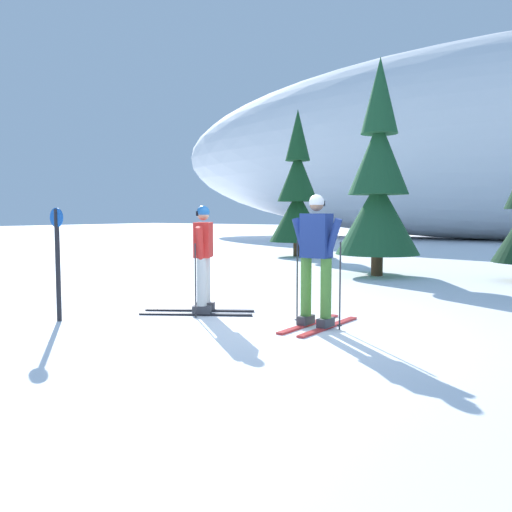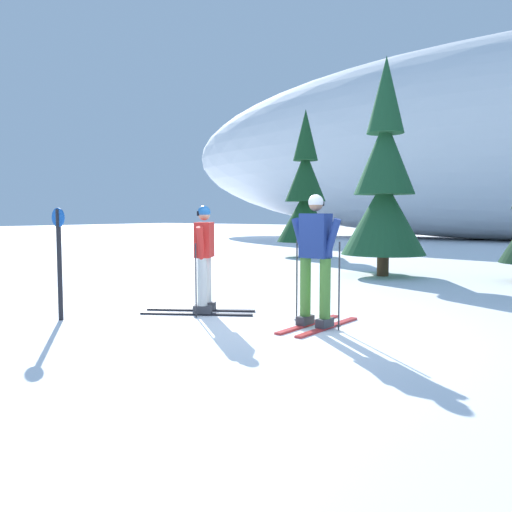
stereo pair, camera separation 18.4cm
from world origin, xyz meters
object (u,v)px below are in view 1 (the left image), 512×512
object	(u,v)px
trail_marker_post	(58,258)
pine_tree_left	(378,186)
pine_tree_far_left	(297,195)
skier_red_jacket	(203,257)
skier_navy_jacket	(316,258)

from	to	relation	value
trail_marker_post	pine_tree_left	bearing A→B (deg)	77.36
pine_tree_far_left	trail_marker_post	size ratio (longest dim) A/B	3.24
trail_marker_post	pine_tree_far_left	bearing A→B (deg)	103.13
pine_tree_left	trail_marker_post	size ratio (longest dim) A/B	3.28
skier_red_jacket	pine_tree_far_left	world-z (taller)	pine_tree_far_left
skier_red_jacket	pine_tree_far_left	size ratio (longest dim) A/B	0.33
skier_navy_jacket	pine_tree_left	world-z (taller)	pine_tree_left
skier_red_jacket	trail_marker_post	world-z (taller)	skier_red_jacket
skier_red_jacket	pine_tree_left	xyz separation A→B (m)	(0.43, 6.46, 1.39)
skier_red_jacket	skier_navy_jacket	world-z (taller)	skier_navy_jacket
trail_marker_post	skier_navy_jacket	bearing A→B (deg)	26.40
skier_red_jacket	pine_tree_left	size ratio (longest dim) A/B	0.32
skier_red_jacket	pine_tree_left	bearing A→B (deg)	86.17
skier_navy_jacket	skier_red_jacket	bearing A→B (deg)	-179.17
pine_tree_left	trail_marker_post	distance (m)	8.40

